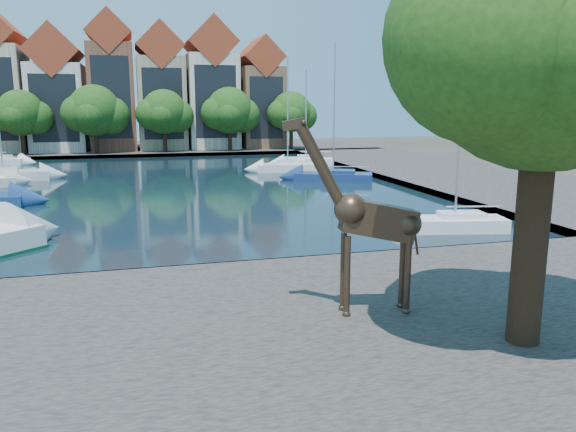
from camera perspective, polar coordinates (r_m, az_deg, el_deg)
ground at (r=21.07m, az=-10.41°, el=-6.18°), size 160.00×160.00×0.00m
water_basin at (r=44.52m, az=-13.07°, el=2.99°), size 38.00×50.00×0.08m
near_quay at (r=14.46m, az=-8.00°, el=-13.40°), size 50.00×14.00×0.50m
far_quay at (r=76.31m, az=-14.05°, el=6.47°), size 60.00×16.00×0.50m
right_quay at (r=51.76m, az=15.83°, el=4.23°), size 14.00×52.00×0.50m
plane_tree at (r=14.40m, az=25.30°, el=15.87°), size 8.32×6.40×10.62m
townhouse_west_mid at (r=77.63m, az=-27.24°, el=11.56°), size 5.94×9.18×16.79m
townhouse_west_inner at (r=76.58m, az=-22.34°, el=11.31°), size 6.43×9.18×15.15m
townhouse_center at (r=76.11m, az=-17.43°, el=12.41°), size 5.44×9.18×16.93m
townhouse_east_inner at (r=76.14m, az=-12.79°, el=12.16°), size 5.94×9.18×15.79m
townhouse_east_mid at (r=76.72m, az=-7.83°, el=12.60°), size 6.43×9.18×16.65m
townhouse_east_end at (r=77.82m, az=-2.96°, el=11.94°), size 5.44×9.18×14.43m
far_tree_west at (r=71.64m, az=-25.46°, el=9.30°), size 6.76×5.20×7.36m
far_tree_mid_west at (r=70.69m, az=-18.99°, el=9.94°), size 7.80×6.00×8.00m
far_tree_mid_east at (r=70.65m, az=-12.41°, el=10.15°), size 7.02×5.40×7.52m
far_tree_east at (r=71.51m, az=-5.89°, el=10.45°), size 7.54×5.80×7.84m
far_tree_far_east at (r=73.23m, az=0.39°, el=10.40°), size 6.76×5.20×7.36m
giraffe_statue at (r=15.50m, az=8.15°, el=-0.34°), size 3.80×0.91×5.42m
sailboat_left_d at (r=51.16m, az=-26.94°, el=3.83°), size 7.05×3.58×9.82m
sailboat_left_e at (r=65.71m, az=-27.04°, el=5.15°), size 5.60×3.72×8.76m
sailboat_right_a at (r=28.94m, az=16.59°, el=-0.41°), size 5.22×2.73×10.36m
sailboat_right_b at (r=46.25m, az=4.61°, el=4.21°), size 6.68×4.43×10.89m
sailboat_right_c at (r=52.14m, az=-0.04°, el=5.16°), size 5.86×2.79×10.25m
sailboat_right_d at (r=56.90m, az=1.81°, el=5.71°), size 5.65×3.14×9.51m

